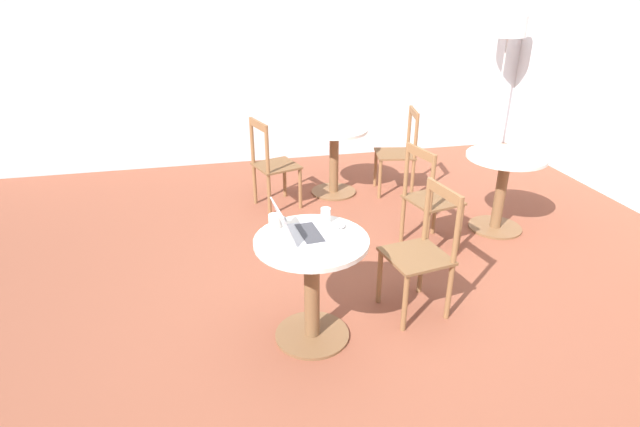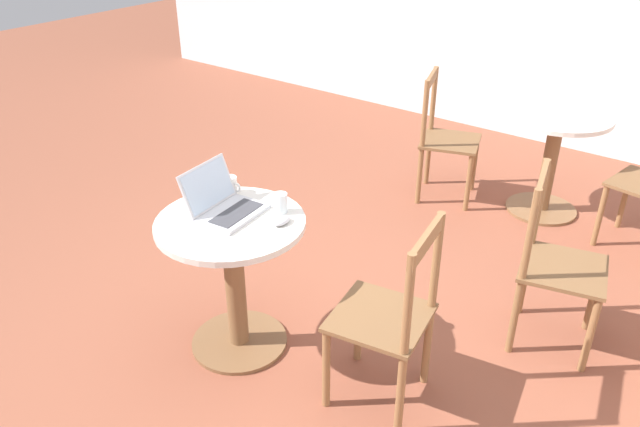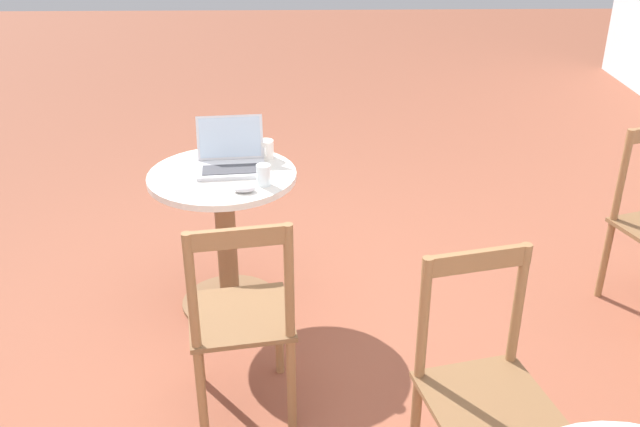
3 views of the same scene
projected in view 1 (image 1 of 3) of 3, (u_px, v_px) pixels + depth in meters
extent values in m
plane|color=brown|center=(349.00, 299.00, 3.60)|extent=(16.00, 16.00, 0.00)
cube|color=silver|center=(278.00, 49.00, 5.88)|extent=(9.40, 0.06, 2.70)
cylinder|color=brown|center=(312.00, 334.00, 3.23)|extent=(0.48, 0.48, 0.02)
cylinder|color=brown|center=(312.00, 290.00, 3.08)|extent=(0.10, 0.10, 0.66)
cylinder|color=silver|center=(311.00, 241.00, 2.94)|extent=(0.69, 0.69, 0.03)
cylinder|color=brown|center=(495.00, 227.00, 4.63)|extent=(0.48, 0.48, 0.02)
cylinder|color=brown|center=(500.00, 193.00, 4.48)|extent=(0.10, 0.10, 0.66)
cylinder|color=silver|center=(506.00, 157.00, 4.34)|extent=(0.69, 0.69, 0.03)
cylinder|color=brown|center=(334.00, 192.00, 5.40)|extent=(0.48, 0.48, 0.02)
cylinder|color=brown|center=(334.00, 162.00, 5.26)|extent=(0.10, 0.10, 0.66)
cylinder|color=silver|center=(334.00, 130.00, 5.11)|extent=(0.69, 0.69, 0.03)
cylinder|color=brown|center=(405.00, 303.00, 3.20)|extent=(0.04, 0.04, 0.42)
cylinder|color=brown|center=(380.00, 277.00, 3.48)|extent=(0.04, 0.04, 0.42)
cylinder|color=brown|center=(449.00, 292.00, 3.32)|extent=(0.04, 0.04, 0.42)
cylinder|color=brown|center=(421.00, 267.00, 3.60)|extent=(0.04, 0.04, 0.42)
cube|color=brown|center=(416.00, 256.00, 3.31)|extent=(0.45, 0.45, 0.02)
cylinder|color=brown|center=(457.00, 230.00, 3.12)|extent=(0.04, 0.04, 0.46)
cylinder|color=brown|center=(427.00, 209.00, 3.41)|extent=(0.04, 0.04, 0.46)
cube|color=brown|center=(445.00, 192.00, 3.18)|extent=(0.09, 0.37, 0.07)
cylinder|color=brown|center=(434.00, 212.00, 4.45)|extent=(0.04, 0.04, 0.42)
cylinder|color=brown|center=(460.00, 228.00, 4.17)|extent=(0.04, 0.04, 0.42)
cylinder|color=brown|center=(403.00, 220.00, 4.31)|extent=(0.04, 0.04, 0.42)
cylinder|color=brown|center=(427.00, 236.00, 4.04)|extent=(0.04, 0.04, 0.42)
cube|color=brown|center=(433.00, 200.00, 4.15)|extent=(0.47, 0.47, 0.02)
cylinder|color=brown|center=(407.00, 170.00, 4.12)|extent=(0.04, 0.04, 0.46)
cylinder|color=brown|center=(432.00, 183.00, 3.84)|extent=(0.04, 0.04, 0.46)
cube|color=brown|center=(421.00, 153.00, 3.90)|extent=(0.11, 0.37, 0.07)
cylinder|color=brown|center=(285.00, 178.00, 5.22)|extent=(0.04, 0.04, 0.42)
cylinder|color=brown|center=(300.00, 189.00, 4.95)|extent=(0.04, 0.04, 0.42)
cylinder|color=brown|center=(255.00, 184.00, 5.06)|extent=(0.04, 0.04, 0.42)
cylinder|color=brown|center=(269.00, 195.00, 4.79)|extent=(0.04, 0.04, 0.42)
cube|color=brown|center=(276.00, 166.00, 4.91)|extent=(0.49, 0.49, 0.02)
cylinder|color=brown|center=(252.00, 140.00, 4.86)|extent=(0.04, 0.04, 0.46)
cylinder|color=brown|center=(267.00, 150.00, 4.60)|extent=(0.04, 0.04, 0.46)
cube|color=brown|center=(258.00, 125.00, 4.65)|extent=(0.14, 0.36, 0.07)
cylinder|color=brown|center=(380.00, 179.00, 5.18)|extent=(0.04, 0.04, 0.42)
cylinder|color=brown|center=(376.00, 168.00, 5.49)|extent=(0.04, 0.04, 0.42)
cylinder|color=brown|center=(412.00, 179.00, 5.19)|extent=(0.04, 0.04, 0.42)
cylinder|color=brown|center=(406.00, 168.00, 5.50)|extent=(0.04, 0.04, 0.42)
cube|color=brown|center=(395.00, 154.00, 5.24)|extent=(0.46, 0.46, 0.02)
cylinder|color=brown|center=(416.00, 136.00, 4.99)|extent=(0.04, 0.04, 0.46)
cylinder|color=brown|center=(409.00, 127.00, 5.30)|extent=(0.04, 0.04, 0.46)
cube|color=brown|center=(414.00, 113.00, 5.07)|extent=(0.09, 0.37, 0.07)
cylinder|color=#B7B7B7|center=(490.00, 151.00, 6.68)|extent=(0.29, 0.29, 0.02)
cylinder|color=#B7B7B7|center=(499.00, 96.00, 6.37)|extent=(0.02, 0.02, 1.46)
cylinder|color=silver|center=(509.00, 26.00, 6.01)|extent=(0.41, 0.41, 0.25)
cube|color=#B7B7BC|center=(306.00, 235.00, 2.96)|extent=(0.24, 0.33, 0.02)
cube|color=#38383D|center=(310.00, 233.00, 2.96)|extent=(0.14, 0.27, 0.00)
cube|color=#B7B7BC|center=(283.00, 222.00, 2.88)|extent=(0.11, 0.32, 0.20)
cube|color=#9EB2C6|center=(284.00, 221.00, 2.88)|extent=(0.09, 0.29, 0.18)
ellipsoid|color=#B7B7BC|center=(340.00, 224.00, 3.07)|extent=(0.06, 0.10, 0.03)
cylinder|color=silver|center=(275.00, 221.00, 3.05)|extent=(0.08, 0.08, 0.09)
torus|color=silver|center=(283.00, 220.00, 3.05)|extent=(0.05, 0.01, 0.05)
cylinder|color=silver|center=(326.00, 215.00, 3.11)|extent=(0.06, 0.06, 0.10)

